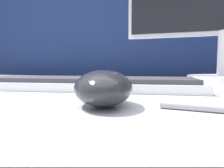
{
  "coord_description": "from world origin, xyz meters",
  "views": [
    {
      "loc": [
        0.14,
        -0.42,
        0.82
      ],
      "look_at": [
        0.05,
        -0.15,
        0.8
      ],
      "focal_mm": 35.0,
      "sensor_mm": 36.0,
      "label": 1
    }
  ],
  "objects": [
    {
      "name": "partition_panel",
      "position": [
        0.0,
        0.62,
        0.71
      ],
      "size": [
        5.0,
        0.03,
        1.41
      ],
      "color": "navy",
      "rests_on": "ground_plane"
    },
    {
      "name": "computer_mouse_near",
      "position": [
        0.05,
        -0.18,
        0.8
      ],
      "size": [
        0.1,
        0.12,
        0.04
      ],
      "rotation": [
        0.0,
        0.0,
        0.34
      ],
      "color": "#232328",
      "rests_on": "desk"
    },
    {
      "name": "keyboard",
      "position": [
        -0.05,
        -0.03,
        0.79
      ],
      "size": [
        0.46,
        0.2,
        0.02
      ],
      "rotation": [
        0.0,
        0.0,
        0.15
      ],
      "color": "white",
      "rests_on": "desk"
    }
  ]
}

